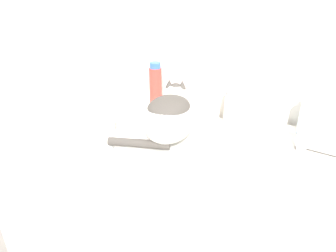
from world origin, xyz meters
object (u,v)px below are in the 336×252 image
cat (169,114)px  faucet (111,120)px  shampoo_bottle_tall (156,91)px  hair_dryer (322,142)px  cream_tube (284,198)px  soap_pump_bottle (308,117)px  lotion_bottle_white (232,106)px

cat → faucet: 0.24m
shampoo_bottle_tall → hair_dryer: size_ratio=1.26×
cat → cream_tube: 0.44m
shampoo_bottle_tall → soap_pump_bottle: bearing=0.0°
cat → cream_tube: (0.37, -0.21, -0.11)m
cat → cream_tube: size_ratio=1.94×
shampoo_bottle_tall → cat: bearing=-63.2°
lotion_bottle_white → shampoo_bottle_tall: (-0.32, 0.00, 0.03)m
cat → hair_dryer: (0.52, 0.10, -0.09)m
lotion_bottle_white → shampoo_bottle_tall: bearing=180.0°
shampoo_bottle_tall → cream_tube: 0.67m
cat → faucet: size_ratio=2.06×
cat → cream_tube: bearing=-119.3°
faucet → hair_dryer: 0.75m
faucet → lotion_bottle_white: bearing=34.3°
cream_tube → faucet: bearing=158.6°
faucet → hair_dryer: faucet is taller
lotion_bottle_white → cream_tube: 0.48m
faucet → cream_tube: 0.65m
cat → shampoo_bottle_tall: shampoo_bottle_tall is taller
soap_pump_bottle → hair_dryer: (0.03, -0.13, -0.03)m
shampoo_bottle_tall → hair_dryer: shampoo_bottle_tall is taller
hair_dryer → shampoo_bottle_tall: bearing=-174.0°
cat → soap_pump_bottle: bearing=-64.5°
faucet → cream_tube: (0.60, -0.24, -0.05)m
cat → faucet: (-0.23, 0.03, -0.06)m
lotion_bottle_white → hair_dryer: (0.32, -0.13, -0.05)m
cat → shampoo_bottle_tall: bearing=26.6°
cat → hair_dryer: size_ratio=1.44×
cream_tube → soap_pump_bottle: bearing=75.7°
hair_dryer → cream_tube: bearing=-97.3°
cat → lotion_bottle_white: (0.20, 0.23, -0.04)m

